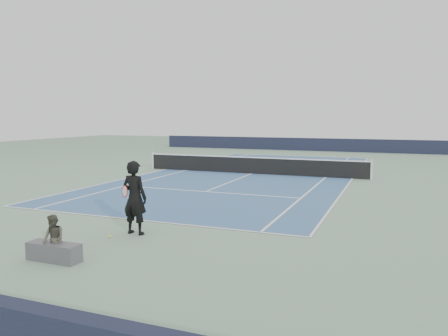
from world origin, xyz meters
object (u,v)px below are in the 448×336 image
at_px(tennis_ball, 109,236).
at_px(spectator_bench, 54,245).
at_px(tennis_net, 252,165).
at_px(tennis_player, 135,198).

relative_size(tennis_ball, spectator_bench, 0.05).
height_order(tennis_ball, spectator_bench, spectator_bench).
height_order(tennis_net, spectator_bench, tennis_net).
xyz_separation_m(tennis_player, tennis_ball, (-0.43, -0.58, -0.98)).
relative_size(tennis_net, tennis_player, 6.35).
bearing_deg(tennis_ball, spectator_bench, -90.05).
bearing_deg(tennis_player, spectator_bench, -99.54).
relative_size(tennis_net, spectator_bench, 9.69).
xyz_separation_m(tennis_player, spectator_bench, (-0.44, -2.60, -0.65)).
distance_m(tennis_net, tennis_ball, 13.86).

